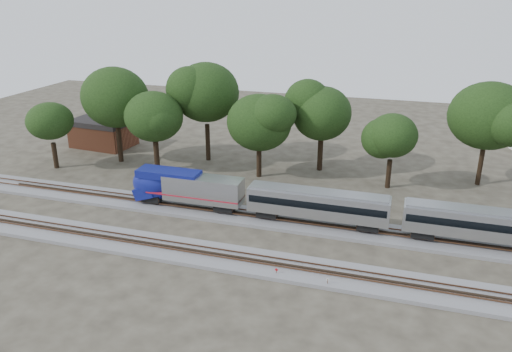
{
  "coord_description": "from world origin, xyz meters",
  "views": [
    {
      "loc": [
        16.99,
        -45.63,
        26.1
      ],
      "look_at": [
        1.41,
        5.0,
        5.9
      ],
      "focal_mm": 35.0,
      "sensor_mm": 36.0,
      "label": 1
    }
  ],
  "objects": [
    {
      "name": "ground",
      "position": [
        0.0,
        0.0,
        0.0
      ],
      "size": [
        160.0,
        160.0,
        0.0
      ],
      "primitive_type": "plane",
      "color": "#383328",
      "rests_on": "ground"
    },
    {
      "name": "tree_4",
      "position": [
        -2.71,
        19.82,
        8.08
      ],
      "size": [
        8.23,
        8.23,
        11.6
      ],
      "color": "black",
      "rests_on": "ground"
    },
    {
      "name": "tree_1",
      "position": [
        -25.64,
        19.82,
        10.25
      ],
      "size": [
        10.43,
        10.43,
        14.7
      ],
      "color": "black",
      "rests_on": "ground"
    },
    {
      "name": "brick_building",
      "position": [
        -32.88,
        26.26,
        2.4
      ],
      "size": [
        10.53,
        7.88,
        4.77
      ],
      "rotation": [
        0.0,
        0.0,
        -0.09
      ],
      "color": "brown",
      "rests_on": "ground"
    },
    {
      "name": "switch_stand_white",
      "position": [
        11.7,
        -5.97,
        0.64
      ],
      "size": [
        0.32,
        0.1,
        1.01
      ],
      "rotation": [
        0.0,
        0.0,
        0.22
      ],
      "color": "#512D19",
      "rests_on": "ground"
    },
    {
      "name": "tree_2",
      "position": [
        -18.23,
        17.94,
        8.28
      ],
      "size": [
        8.43,
        8.43,
        11.88
      ],
      "color": "black",
      "rests_on": "ground"
    },
    {
      "name": "tree_3",
      "position": [
        -12.63,
        24.59,
        10.9
      ],
      "size": [
        11.09,
        11.09,
        15.63
      ],
      "color": "black",
      "rests_on": "ground"
    },
    {
      "name": "track_far",
      "position": [
        0.0,
        6.0,
        0.21
      ],
      "size": [
        160.0,
        5.0,
        0.73
      ],
      "color": "slate",
      "rests_on": "ground"
    },
    {
      "name": "tree_0",
      "position": [
        -33.51,
        14.24,
        7.35
      ],
      "size": [
        7.49,
        7.49,
        10.56
      ],
      "color": "black",
      "rests_on": "ground"
    },
    {
      "name": "tree_6",
      "position": [
        15.56,
        20.9,
        7.47
      ],
      "size": [
        7.62,
        7.62,
        10.74
      ],
      "color": "black",
      "rests_on": "ground"
    },
    {
      "name": "tree_5",
      "position": [
        5.28,
        25.21,
        8.74
      ],
      "size": [
        8.9,
        8.9,
        12.55
      ],
      "color": "black",
      "rests_on": "ground"
    },
    {
      "name": "switch_lever",
      "position": [
        6.77,
        -5.89,
        0.15
      ],
      "size": [
        0.52,
        0.34,
        0.3
      ],
      "primitive_type": "cube",
      "rotation": [
        0.0,
        0.0,
        0.07
      ],
      "color": "#512D19",
      "rests_on": "ground"
    },
    {
      "name": "track_near",
      "position": [
        0.0,
        -4.0,
        0.21
      ],
      "size": [
        160.0,
        5.0,
        0.73
      ],
      "color": "slate",
      "rests_on": "ground"
    },
    {
      "name": "tree_7",
      "position": [
        27.61,
        25.81,
        9.85
      ],
      "size": [
        10.03,
        10.03,
        14.14
      ],
      "color": "black",
      "rests_on": "ground"
    },
    {
      "name": "train",
      "position": [
        26.02,
        6.0,
        3.02
      ],
      "size": [
        84.02,
        2.89,
        4.26
      ],
      "color": "#AAACB1",
      "rests_on": "ground"
    },
    {
      "name": "switch_stand_red",
      "position": [
        6.72,
        -5.61,
        0.59
      ],
      "size": [
        0.29,
        0.05,
        0.92
      ],
      "rotation": [
        0.0,
        0.0,
        -0.06
      ],
      "color": "#512D19",
      "rests_on": "ground"
    }
  ]
}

